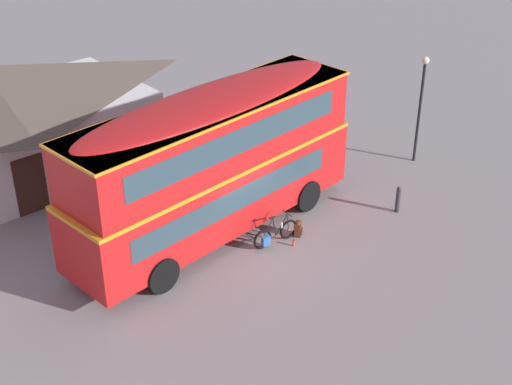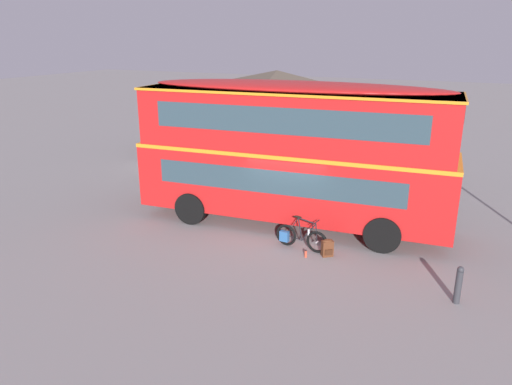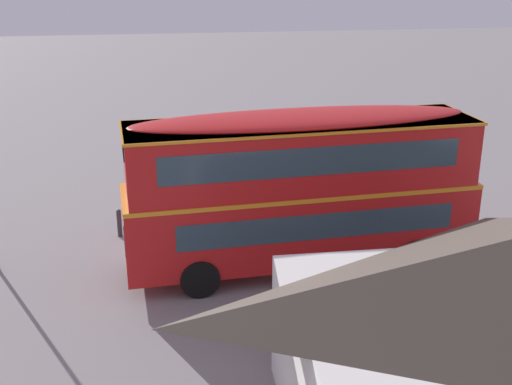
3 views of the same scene
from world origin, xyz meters
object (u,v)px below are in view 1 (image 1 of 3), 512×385
water_bottle_red_squeeze (294,243)px  street_lamp (421,97)px  kerb_bollard (398,199)px  touring_bicycle (274,234)px  double_decker_bus (213,160)px  backpack_on_ground (298,228)px

water_bottle_red_squeeze → street_lamp: 8.15m
kerb_bollard → street_lamp: bearing=29.4°
touring_bicycle → kerb_bollard: touring_bicycle is taller
water_bottle_red_squeeze → double_decker_bus: bearing=120.5°
touring_bicycle → water_bottle_red_squeeze: touring_bicycle is taller
double_decker_bus → backpack_on_ground: 3.59m
water_bottle_red_squeeze → street_lamp: size_ratio=0.06×
street_lamp → kerb_bollard: (-3.54, -2.00, -2.13)m
touring_bicycle → street_lamp: size_ratio=0.41×
double_decker_bus → kerb_bollard: 6.65m
double_decker_bus → water_bottle_red_squeeze: bearing=-59.5°
backpack_on_ground → kerb_bollard: kerb_bollard is taller
double_decker_bus → kerb_bollard: (5.47, -3.13, -2.15)m
double_decker_bus → backpack_on_ground: size_ratio=19.78×
water_bottle_red_squeeze → kerb_bollard: 4.23m
touring_bicycle → water_bottle_red_squeeze: size_ratio=7.33×
double_decker_bus → water_bottle_red_squeeze: size_ratio=44.88×
water_bottle_red_squeeze → kerb_bollard: kerb_bollard is taller
street_lamp → kerb_bollard: street_lamp is taller
double_decker_bus → street_lamp: 9.08m
touring_bicycle → kerb_bollard: 4.70m
backpack_on_ground → kerb_bollard: bearing=-18.4°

